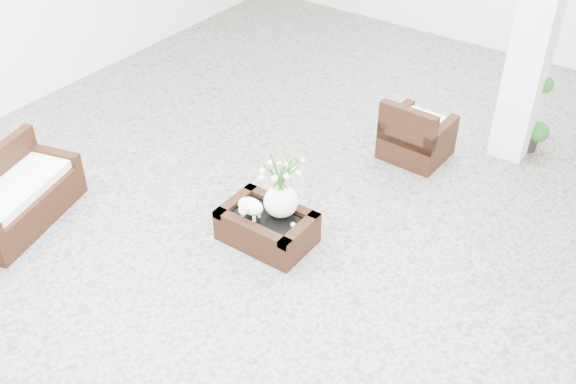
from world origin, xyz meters
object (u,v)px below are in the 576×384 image
Objects in this scene: coffee_table at (267,228)px; topiary at (534,99)px; armchair at (418,128)px; loveseat at (16,192)px.

coffee_table is 0.67× the size of topiary.
loveseat is (-2.77, -3.49, -0.01)m from armchair.
topiary is (1.49, 3.19, 0.51)m from coffee_table.
coffee_table is 2.33m from armchair.
coffee_table is 1.19× the size of armchair.
loveseat is at bearing -151.72° from coffee_table.
topiary reaches higher than loveseat.
loveseat is (-2.27, -1.22, 0.21)m from coffee_table.
topiary is (0.99, 0.92, 0.29)m from armchair.
coffee_table is at bearing -76.79° from loveseat.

